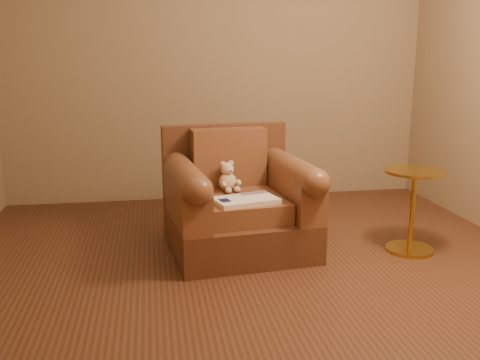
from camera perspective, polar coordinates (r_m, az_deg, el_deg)
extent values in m
plane|color=#55301D|center=(3.45, 1.92, -10.20)|extent=(4.00, 4.00, 0.00)
cube|color=#927B5A|center=(5.15, -2.48, 12.90)|extent=(4.00, 0.02, 2.70)
cube|color=#927B5A|center=(1.28, 20.83, 11.63)|extent=(4.00, 0.02, 2.70)
cube|color=#57321D|center=(3.85, -0.12, -5.53)|extent=(1.05, 1.01, 0.27)
cube|color=#57321D|center=(4.12, -1.65, 1.90)|extent=(0.96, 0.20, 0.59)
cube|color=brown|center=(3.75, 0.08, -2.78)|extent=(0.62, 0.73, 0.14)
cube|color=brown|center=(3.99, -1.21, 2.44)|extent=(0.57, 0.21, 0.43)
cube|color=brown|center=(3.65, -5.73, -1.98)|extent=(0.28, 0.83, 0.31)
cube|color=brown|center=(3.85, 5.58, -1.17)|extent=(0.28, 0.83, 0.31)
cylinder|color=brown|center=(3.61, -5.78, 0.37)|extent=(0.28, 0.83, 0.19)
cylinder|color=brown|center=(3.81, 5.63, 1.06)|extent=(0.28, 0.83, 0.19)
ellipsoid|color=beige|center=(3.87, -1.32, -0.21)|extent=(0.13, 0.12, 0.14)
sphere|color=beige|center=(3.86, -1.38, 1.20)|extent=(0.09, 0.09, 0.09)
ellipsoid|color=beige|center=(3.84, -1.86, 1.74)|extent=(0.04, 0.02, 0.04)
ellipsoid|color=beige|center=(3.87, -0.97, 1.84)|extent=(0.04, 0.02, 0.04)
ellipsoid|color=beige|center=(3.82, -1.08, 0.95)|extent=(0.04, 0.03, 0.04)
sphere|color=black|center=(3.81, -0.97, 0.98)|extent=(0.01, 0.01, 0.01)
ellipsoid|color=beige|center=(3.80, -1.76, -0.47)|extent=(0.04, 0.08, 0.04)
ellipsoid|color=beige|center=(3.85, -0.16, -0.28)|extent=(0.04, 0.08, 0.04)
ellipsoid|color=beige|center=(3.80, -1.26, -1.11)|extent=(0.05, 0.08, 0.04)
ellipsoid|color=beige|center=(3.83, -0.32, -0.99)|extent=(0.05, 0.08, 0.04)
cube|color=beige|center=(3.56, 0.59, -2.20)|extent=(0.47, 0.35, 0.03)
cube|color=white|center=(3.51, -0.95, -2.13)|extent=(0.26, 0.29, 0.00)
cube|color=white|center=(3.60, 2.10, -1.77)|extent=(0.26, 0.29, 0.00)
cube|color=beige|center=(3.55, 0.60, -1.93)|extent=(0.07, 0.24, 0.00)
cube|color=#0F1638|center=(3.50, -1.65, -2.18)|extent=(0.09, 0.10, 0.00)
cube|color=slate|center=(3.68, 1.48, -1.42)|extent=(0.20, 0.10, 0.00)
cylinder|color=gold|center=(4.05, 17.61, -7.04)|extent=(0.34, 0.34, 0.03)
cylinder|color=gold|center=(3.97, 17.89, -3.18)|extent=(0.03, 0.03, 0.55)
cylinder|color=gold|center=(3.90, 18.18, 0.88)|extent=(0.42, 0.42, 0.02)
cylinder|color=gold|center=(3.90, 18.17, 0.68)|extent=(0.03, 0.03, 0.02)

